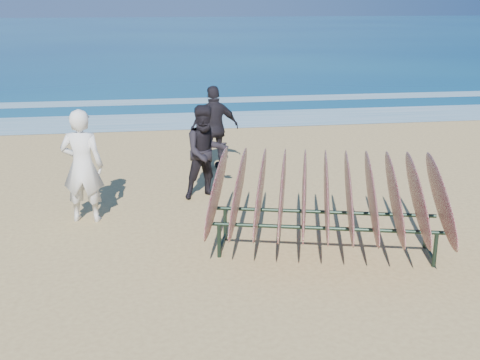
{
  "coord_description": "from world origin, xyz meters",
  "views": [
    {
      "loc": [
        -1.28,
        -7.55,
        3.54
      ],
      "look_at": [
        0.0,
        0.8,
        0.95
      ],
      "focal_mm": 45.0,
      "sensor_mm": 36.0,
      "label": 1
    }
  ],
  "objects": [
    {
      "name": "ground",
      "position": [
        0.0,
        0.0,
        0.0
      ],
      "size": [
        120.0,
        120.0,
        0.0
      ],
      "primitive_type": "plane",
      "color": "tan",
      "rests_on": "ground"
    },
    {
      "name": "surfboard_rack",
      "position": [
        1.13,
        0.16,
        0.89
      ],
      "size": [
        3.69,
        3.21,
        1.44
      ],
      "rotation": [
        0.0,
        0.0,
        -0.26
      ],
      "color": "black",
      "rests_on": "ground"
    },
    {
      "name": "foam_near",
      "position": [
        0.0,
        10.0,
        0.01
      ],
      "size": [
        160.0,
        160.0,
        0.0
      ],
      "primitive_type": "plane",
      "color": "white",
      "rests_on": "ground"
    },
    {
      "name": "ocean",
      "position": [
        0.0,
        55.0,
        0.01
      ],
      "size": [
        160.0,
        160.0,
        0.0
      ],
      "primitive_type": "plane",
      "color": "navy",
      "rests_on": "ground"
    },
    {
      "name": "person_dark_b",
      "position": [
        0.06,
        4.74,
        0.89
      ],
      "size": [
        1.11,
        0.63,
        1.78
      ],
      "primitive_type": "imported",
      "rotation": [
        0.0,
        0.0,
        3.33
      ],
      "color": "black",
      "rests_on": "ground"
    },
    {
      "name": "person_dark_a",
      "position": [
        -0.3,
        2.89,
        0.85
      ],
      "size": [
        0.95,
        0.81,
        1.71
      ],
      "primitive_type": "imported",
      "rotation": [
        0.0,
        0.0,
        0.22
      ],
      "color": "black",
      "rests_on": "ground"
    },
    {
      "name": "person_white",
      "position": [
        -2.38,
        2.01,
        0.93
      ],
      "size": [
        0.74,
        0.55,
        1.85
      ],
      "primitive_type": "imported",
      "rotation": [
        0.0,
        0.0,
        2.97
      ],
      "color": "silver",
      "rests_on": "ground"
    },
    {
      "name": "foam_far",
      "position": [
        0.0,
        13.5,
        0.01
      ],
      "size": [
        160.0,
        160.0,
        0.0
      ],
      "primitive_type": "plane",
      "color": "white",
      "rests_on": "ground"
    }
  ]
}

